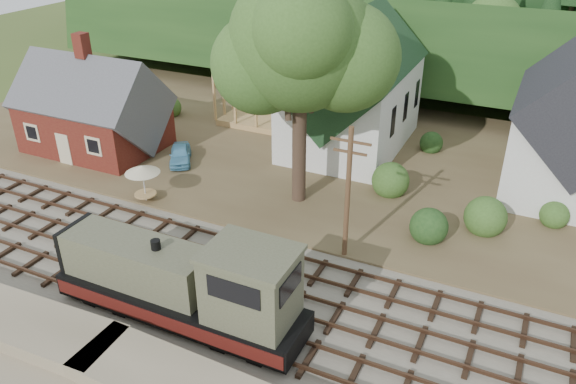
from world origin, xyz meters
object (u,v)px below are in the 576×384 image
at_px(car_blue, 180,154).
at_px(car_green, 45,119).
at_px(locomotive, 187,286).
at_px(patio_set, 142,171).

bearing_deg(car_blue, car_green, 142.80).
relative_size(locomotive, patio_set, 4.91).
bearing_deg(patio_set, car_green, 156.33).
relative_size(car_blue, car_green, 1.01).
height_order(locomotive, patio_set, locomotive).
bearing_deg(car_blue, locomotive, -86.18).
bearing_deg(locomotive, patio_set, 137.29).
relative_size(locomotive, car_green, 3.33).
distance_m(car_blue, patio_set, 6.23).
relative_size(locomotive, car_blue, 3.29).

